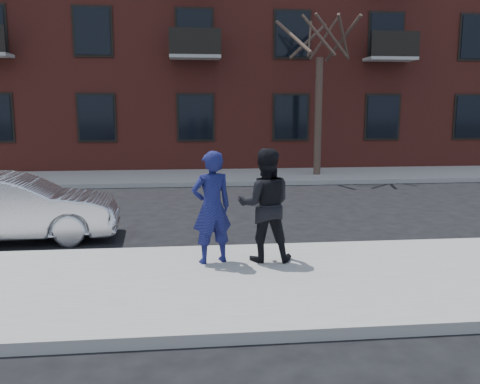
{
  "coord_description": "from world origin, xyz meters",
  "views": [
    {
      "loc": [
        -0.3,
        -7.21,
        2.59
      ],
      "look_at": [
        0.51,
        0.4,
        1.31
      ],
      "focal_mm": 38.0,
      "sensor_mm": 36.0,
      "label": 1
    }
  ],
  "objects": [
    {
      "name": "street_tree",
      "position": [
        4.5,
        11.0,
        5.52
      ],
      "size": [
        3.6,
        3.6,
        6.8
      ],
      "color": "#3D2C24",
      "rests_on": "far_sidewalk"
    },
    {
      "name": "far_curb",
      "position": [
        0.0,
        9.45,
        0.07
      ],
      "size": [
        50.0,
        0.1,
        0.15
      ],
      "primitive_type": "cube",
      "color": "#999691",
      "rests_on": "ground"
    },
    {
      "name": "ground",
      "position": [
        0.0,
        0.0,
        0.0
      ],
      "size": [
        100.0,
        100.0,
        0.0
      ],
      "primitive_type": "plane",
      "color": "black",
      "rests_on": "ground"
    },
    {
      "name": "silver_sedan",
      "position": [
        -3.69,
        2.88,
        0.66
      ],
      "size": [
        4.09,
        1.66,
        1.32
      ],
      "primitive_type": "imported",
      "rotation": [
        0.0,
        0.0,
        1.64
      ],
      "color": "silver",
      "rests_on": "ground"
    },
    {
      "name": "man_hoodie",
      "position": [
        0.09,
        0.61,
        1.04
      ],
      "size": [
        0.75,
        0.61,
        1.78
      ],
      "rotation": [
        0.0,
        0.0,
        3.45
      ],
      "color": "navy",
      "rests_on": "near_sidewalk"
    },
    {
      "name": "near_sidewalk",
      "position": [
        0.0,
        -0.25,
        0.07
      ],
      "size": [
        50.0,
        3.5,
        0.15
      ],
      "primitive_type": "cube",
      "color": "gray",
      "rests_on": "ground"
    },
    {
      "name": "far_sidewalk",
      "position": [
        0.0,
        11.25,
        0.07
      ],
      "size": [
        50.0,
        3.5,
        0.15
      ],
      "primitive_type": "cube",
      "color": "gray",
      "rests_on": "ground"
    },
    {
      "name": "apartment_building",
      "position": [
        2.0,
        18.0,
        6.16
      ],
      "size": [
        24.3,
        10.3,
        12.3
      ],
      "color": "maroon",
      "rests_on": "ground"
    },
    {
      "name": "man_peacoat",
      "position": [
        0.94,
        0.64,
        1.06
      ],
      "size": [
        0.94,
        0.76,
        1.81
      ],
      "rotation": [
        0.0,
        0.0,
        3.05
      ],
      "color": "black",
      "rests_on": "near_sidewalk"
    },
    {
      "name": "near_curb",
      "position": [
        0.0,
        1.55,
        0.07
      ],
      "size": [
        50.0,
        0.1,
        0.15
      ],
      "primitive_type": "cube",
      "color": "#999691",
      "rests_on": "ground"
    }
  ]
}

